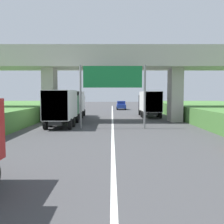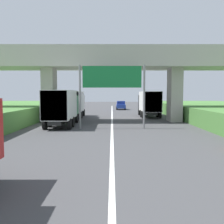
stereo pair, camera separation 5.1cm
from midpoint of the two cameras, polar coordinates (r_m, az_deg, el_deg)
The scene contains 7 objects.
lane_centre_stripe at distance 22.12m, azimuth 0.06°, elevation -3.82°, with size 0.20×85.44×0.01m, color white.
overpass_bridge at distance 27.77m, azimuth 0.05°, elevation 10.64°, with size 40.00×4.80×8.17m.
overhead_highway_sign at distance 21.70m, azimuth 0.06°, elevation 7.17°, with size 5.88×0.18×5.67m.
truck_white at distance 32.09m, azimuth -8.95°, elevation 2.08°, with size 2.44×7.30×3.44m.
truck_green at distance 23.95m, azimuth -11.51°, elevation 1.34°, with size 2.44×7.30×3.44m.
truck_black at distance 33.63m, azimuth 8.65°, elevation 2.17°, with size 2.44×7.30×3.44m.
car_blue at distance 49.11m, azimuth 2.11°, elevation 1.58°, with size 1.86×4.10×1.72m.
Camera 2 is at (-0.00, 0.81, 3.08)m, focal length 39.13 mm.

